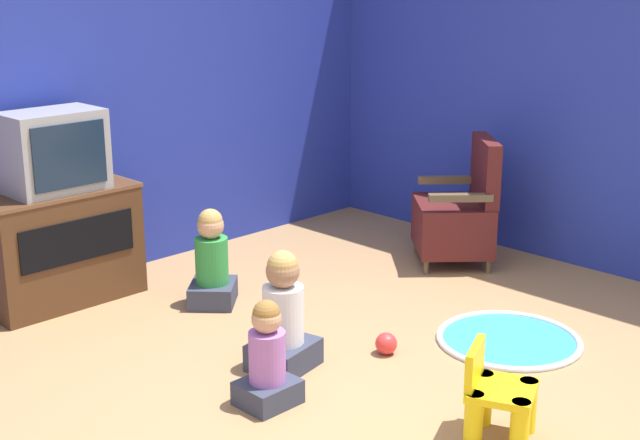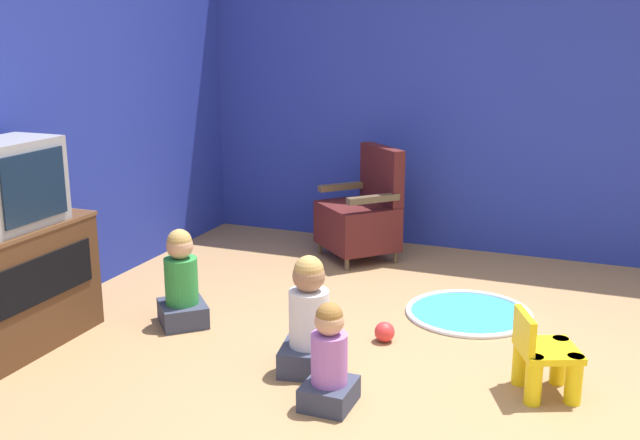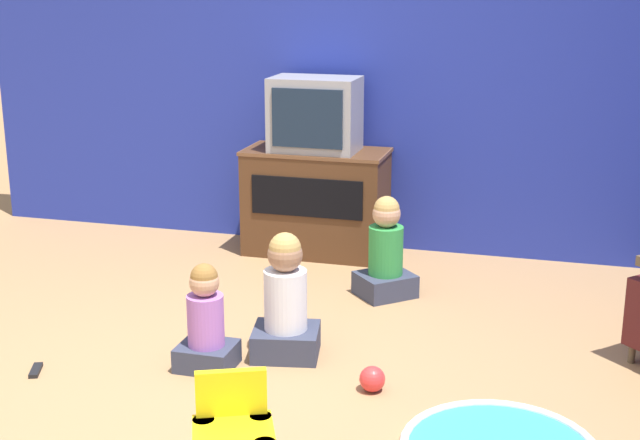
% 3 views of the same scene
% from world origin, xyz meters
% --- Properties ---
extents(ground_plane, '(30.00, 30.00, 0.00)m').
position_xyz_m(ground_plane, '(0.00, 0.00, 0.00)').
color(ground_plane, '#9E754C').
extents(wall_right, '(0.12, 5.64, 2.57)m').
position_xyz_m(wall_right, '(2.66, -0.18, 1.28)').
color(wall_right, '#23339E').
rests_on(wall_right, ground_plane).
extents(tv_cabinet, '(0.98, 0.48, 0.74)m').
position_xyz_m(tv_cabinet, '(-0.36, 2.26, 0.38)').
color(tv_cabinet, '#4C2D19').
rests_on(tv_cabinet, ground_plane).
extents(television, '(0.59, 0.39, 0.50)m').
position_xyz_m(television, '(-0.36, 2.24, 0.98)').
color(television, '#939399').
rests_on(television, tv_cabinet).
extents(black_armchair, '(0.78, 0.78, 0.91)m').
position_xyz_m(black_armchair, '(2.05, 0.94, 0.36)').
color(black_armchair, brown).
rests_on(black_armchair, ground_plane).
extents(yellow_kid_chair, '(0.40, 0.39, 0.44)m').
position_xyz_m(yellow_kid_chair, '(0.16, -0.69, 0.19)').
color(yellow_kid_chair, yellow).
rests_on(yellow_kid_chair, ground_plane).
extents(play_mat, '(0.83, 0.83, 0.04)m').
position_xyz_m(play_mat, '(1.12, -0.13, 0.01)').
color(play_mat, teal).
rests_on(play_mat, ground_plane).
extents(child_watching_left, '(0.28, 0.24, 0.55)m').
position_xyz_m(child_watching_left, '(-0.36, 0.29, 0.24)').
color(child_watching_left, '#33384C').
rests_on(child_watching_left, ground_plane).
extents(child_watching_center, '(0.42, 0.42, 0.63)m').
position_xyz_m(child_watching_center, '(0.28, 1.54, 0.27)').
color(child_watching_center, '#33384C').
rests_on(child_watching_center, ground_plane).
extents(child_watching_right, '(0.39, 0.35, 0.66)m').
position_xyz_m(child_watching_right, '(-0.03, 0.54, 0.29)').
color(child_watching_right, '#33384C').
rests_on(child_watching_right, ground_plane).
extents(toy_ball, '(0.12, 0.12, 0.12)m').
position_xyz_m(toy_ball, '(0.49, 0.26, 0.06)').
color(toy_ball, red).
rests_on(toy_ball, ground_plane).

